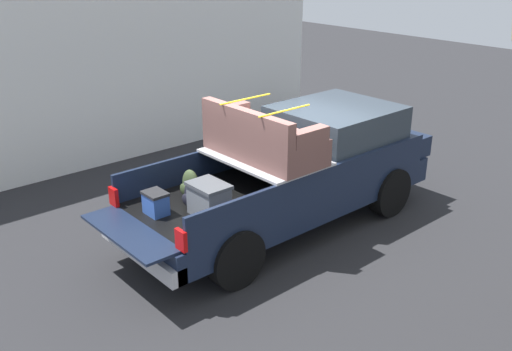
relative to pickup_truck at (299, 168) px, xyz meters
name	(u,v)px	position (x,y,z in m)	size (l,w,h in m)	color
ground_plane	(282,226)	(-0.37, 0.00, -0.99)	(40.00, 40.00, 0.00)	#262628
pickup_truck	(299,168)	(0.00, 0.00, 0.00)	(6.05, 2.06, 2.23)	#162138
building_facade	(127,70)	(-0.45, 4.86, 0.96)	(10.39, 0.36, 3.89)	white
trash_can	(310,118)	(3.46, 3.05, -0.49)	(0.60, 0.60, 0.98)	#2D2D33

